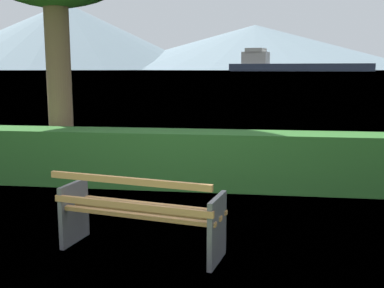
% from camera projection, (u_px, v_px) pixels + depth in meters
% --- Properties ---
extents(ground_plane, '(1400.00, 1400.00, 0.00)m').
position_uv_depth(ground_plane, '(143.00, 251.00, 4.86)').
color(ground_plane, '#4C6B33').
extents(water_surface, '(620.00, 620.00, 0.00)m').
position_uv_depth(water_surface, '(253.00, 71.00, 306.90)').
color(water_surface, slate).
rests_on(water_surface, ground_plane).
extents(park_bench, '(1.80, 0.90, 0.87)m').
position_uv_depth(park_bench, '(140.00, 214.00, 4.73)').
color(park_bench, '#A0703F').
rests_on(park_bench, ground_plane).
extents(hedge_row, '(9.29, 0.69, 0.91)m').
position_uv_depth(hedge_row, '(182.00, 159.00, 7.43)').
color(hedge_row, '#285B23').
rests_on(hedge_row, ground_plane).
extents(cargo_ship_large, '(85.50, 33.78, 14.00)m').
position_uv_depth(cargo_ship_large, '(289.00, 65.00, 277.78)').
color(cargo_ship_large, '#2D384C').
rests_on(cargo_ship_large, water_surface).
extents(distant_hills, '(800.94, 426.24, 80.70)m').
position_uv_depth(distant_hills, '(223.00, 41.00, 560.98)').
color(distant_hills, slate).
rests_on(distant_hills, ground_plane).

